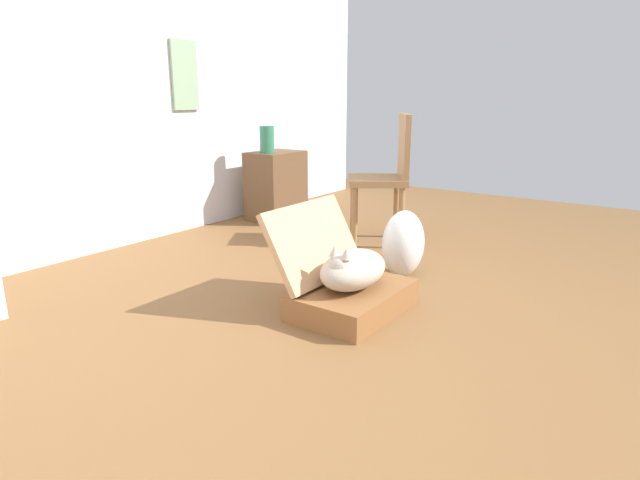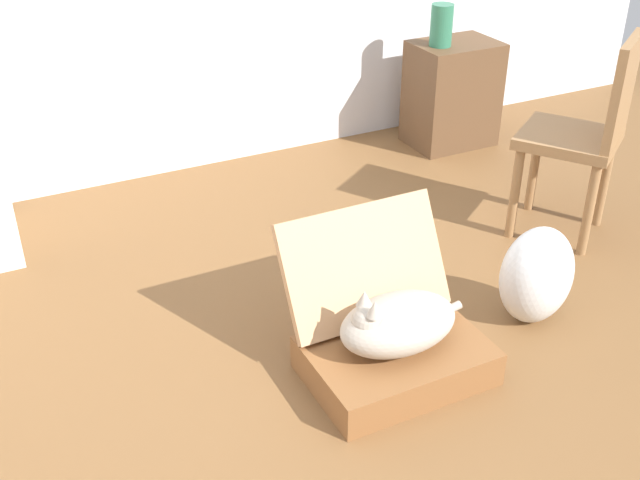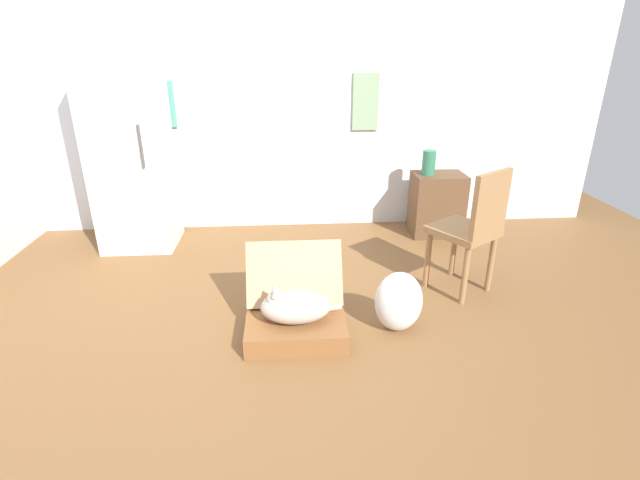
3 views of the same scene
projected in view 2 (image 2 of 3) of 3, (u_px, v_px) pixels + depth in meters
ground_plane at (396, 406)px, 2.70m from camera, size 7.68×7.68×0.00m
suitcase_base at (396, 360)px, 2.81m from camera, size 0.63×0.44×0.13m
suitcase_lid at (364, 265)px, 2.86m from camera, size 0.63×0.25×0.40m
cat at (396, 323)px, 2.72m from camera, size 0.52×0.28×0.25m
plastic_bag_white at (537, 275)px, 3.04m from camera, size 0.31×0.24×0.41m
side_table at (452, 94)px, 4.56m from camera, size 0.48×0.35×0.61m
vase_tall at (441, 25)px, 4.29m from camera, size 0.12×0.12×0.23m
chair at (586, 131)px, 3.48m from camera, size 0.57×0.57×0.96m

